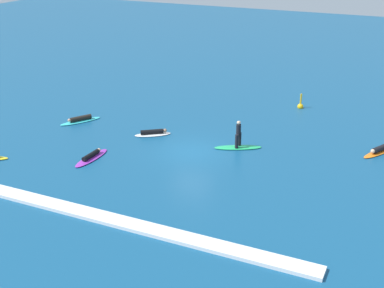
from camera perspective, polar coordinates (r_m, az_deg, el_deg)
The scene contains 8 objects.
ground_plane at distance 32.18m, azimuth 0.00°, elevation -0.82°, with size 120.00×120.00×0.00m, color navy.
surfer_on_white_board at distance 34.79m, azimuth -4.28°, elevation 1.20°, with size 2.39×2.06×0.39m.
surfer_on_green_board at distance 32.66m, azimuth 5.05°, elevation 0.20°, with size 2.99×2.05×1.81m.
surfer_on_purple_board at distance 31.72m, azimuth -10.91°, elevation -1.38°, with size 0.82×2.99×0.39m.
surfer_on_teal_board at distance 37.93m, azimuth -12.09°, elevation 2.60°, with size 2.16×2.98×0.43m.
surfer_on_orange_board at distance 34.06m, azimuth 19.89°, elevation -0.59°, with size 2.09×3.22×0.44m.
marker_buoy at distance 40.80m, azimuth 11.74°, elevation 4.12°, with size 0.46×0.46×1.25m.
wave_crest at distance 25.07m, azimuth -8.86°, elevation -8.13°, with size 20.00×0.90×0.18m, color white.
Camera 1 is at (12.41, -26.80, 12.78)m, focal length 48.87 mm.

